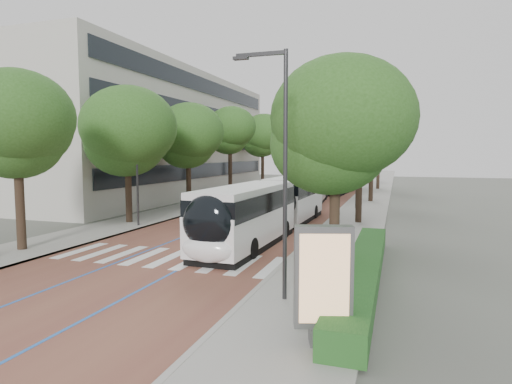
# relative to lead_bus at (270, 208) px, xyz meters

# --- Properties ---
(ground) EXTENTS (160.00, 160.00, 0.00)m
(ground) POSITION_rel_lead_bus_xyz_m (-2.97, -8.28, -1.63)
(ground) COLOR #51544C
(ground) RESTS_ON ground
(road) EXTENTS (11.00, 140.00, 0.02)m
(road) POSITION_rel_lead_bus_xyz_m (-2.97, 31.72, -1.62)
(road) COLOR brown
(road) RESTS_ON ground
(sidewalk_left) EXTENTS (4.00, 140.00, 0.12)m
(sidewalk_left) POSITION_rel_lead_bus_xyz_m (-10.47, 31.72, -1.57)
(sidewalk_left) COLOR gray
(sidewalk_left) RESTS_ON ground
(sidewalk_right) EXTENTS (4.00, 140.00, 0.12)m
(sidewalk_right) POSITION_rel_lead_bus_xyz_m (4.53, 31.72, -1.57)
(sidewalk_right) COLOR gray
(sidewalk_right) RESTS_ON ground
(kerb_left) EXTENTS (0.20, 140.00, 0.14)m
(kerb_left) POSITION_rel_lead_bus_xyz_m (-8.57, 31.72, -1.57)
(kerb_left) COLOR gray
(kerb_left) RESTS_ON ground
(kerb_right) EXTENTS (0.20, 140.00, 0.14)m
(kerb_right) POSITION_rel_lead_bus_xyz_m (2.63, 31.72, -1.57)
(kerb_right) COLOR gray
(kerb_right) RESTS_ON ground
(zebra_crossing) EXTENTS (10.55, 3.60, 0.01)m
(zebra_crossing) POSITION_rel_lead_bus_xyz_m (-2.77, -7.28, -1.60)
(zebra_crossing) COLOR silver
(zebra_crossing) RESTS_ON ground
(lane_line_left) EXTENTS (0.12, 126.00, 0.01)m
(lane_line_left) POSITION_rel_lead_bus_xyz_m (-4.57, 31.72, -1.60)
(lane_line_left) COLOR #235CB2
(lane_line_left) RESTS_ON road
(lane_line_right) EXTENTS (0.12, 126.00, 0.01)m
(lane_line_right) POSITION_rel_lead_bus_xyz_m (-1.37, 31.72, -1.60)
(lane_line_right) COLOR #235CB2
(lane_line_right) RESTS_ON road
(office_building) EXTENTS (18.11, 40.00, 14.00)m
(office_building) POSITION_rel_lead_bus_xyz_m (-22.45, 19.72, 5.37)
(office_building) COLOR #A9A59C
(office_building) RESTS_ON ground
(hedge) EXTENTS (1.20, 14.00, 0.80)m
(hedge) POSITION_rel_lead_bus_xyz_m (6.13, -8.28, -1.11)
(hedge) COLOR #184619
(hedge) RESTS_ON sidewalk_right
(streetlight_near) EXTENTS (1.82, 0.20, 8.00)m
(streetlight_near) POSITION_rel_lead_bus_xyz_m (3.65, -11.28, 3.19)
(streetlight_near) COLOR #2C2C2F
(streetlight_near) RESTS_ON sidewalk_right
(streetlight_far) EXTENTS (1.82, 0.20, 8.00)m
(streetlight_far) POSITION_rel_lead_bus_xyz_m (3.65, 13.72, 3.19)
(streetlight_far) COLOR #2C2C2F
(streetlight_far) RESTS_ON sidewalk_right
(lamp_post_left) EXTENTS (0.14, 0.14, 8.00)m
(lamp_post_left) POSITION_rel_lead_bus_xyz_m (-9.07, -0.28, 2.49)
(lamp_post_left) COLOR #2C2C2F
(lamp_post_left) RESTS_ON sidewalk_left
(trees_left) EXTENTS (6.49, 60.36, 9.69)m
(trees_left) POSITION_rel_lead_bus_xyz_m (-10.47, 15.68, 4.85)
(trees_left) COLOR black
(trees_left) RESTS_ON ground
(trees_right) EXTENTS (6.00, 47.79, 9.15)m
(trees_right) POSITION_rel_lead_bus_xyz_m (4.73, 12.69, 4.47)
(trees_right) COLOR black
(trees_right) RESTS_ON ground
(lead_bus) EXTENTS (3.10, 18.47, 3.20)m
(lead_bus) POSITION_rel_lead_bus_xyz_m (0.00, 0.00, 0.00)
(lead_bus) COLOR black
(lead_bus) RESTS_ON ground
(bus_queued_0) EXTENTS (3.34, 12.54, 3.20)m
(bus_queued_0) POSITION_rel_lead_bus_xyz_m (-0.84, 16.23, -0.00)
(bus_queued_0) COLOR white
(bus_queued_0) RESTS_ON ground
(bus_queued_1) EXTENTS (3.35, 12.54, 3.20)m
(bus_queued_1) POSITION_rel_lead_bus_xyz_m (0.27, 29.28, -0.00)
(bus_queued_1) COLOR white
(bus_queued_1) RESTS_ON ground
(ad_panel) EXTENTS (1.49, 0.79, 2.99)m
(ad_panel) POSITION_rel_lead_bus_xyz_m (5.57, -14.21, 0.06)
(ad_panel) COLOR #59595B
(ad_panel) RESTS_ON sidewalk_right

